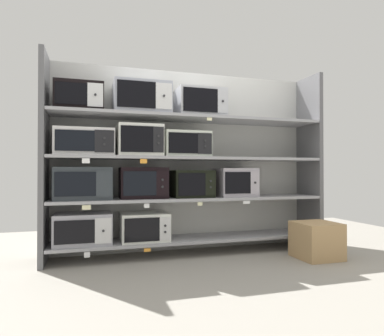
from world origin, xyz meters
TOP-DOWN VIEW (x-y plane):
  - ground at (0.00, -1.00)m, footprint 6.94×6.00m
  - back_panel at (0.00, 0.25)m, footprint 3.14×0.04m
  - upright_left at (-1.50, 0.00)m, footprint 0.05×0.46m
  - upright_right at (1.50, 0.00)m, footprint 0.05×0.46m
  - shelf_0 at (0.00, 0.00)m, footprint 2.94×0.46m
  - microwave_0 at (-1.13, -0.00)m, footprint 0.55×0.41m
  - microwave_1 at (-0.52, -0.00)m, footprint 0.49×0.42m
  - price_tag_0 at (-1.09, -0.24)m, footprint 0.05×0.00m
  - price_tag_1 at (-0.53, -0.24)m, footprint 0.06×0.00m
  - shelf_1 at (0.00, 0.00)m, footprint 2.94×0.46m
  - microwave_2 at (-1.13, -0.00)m, footprint 0.55×0.37m
  - microwave_3 at (-0.53, -0.00)m, footprint 0.48×0.35m
  - microwave_4 at (0.00, -0.00)m, footprint 0.43×0.35m
  - microwave_5 at (0.51, -0.00)m, footprint 0.43×0.37m
  - price_tag_2 at (-1.10, -0.24)m, footprint 0.08×0.00m
  - price_tag_3 at (-0.54, -0.24)m, footprint 0.05×0.00m
  - price_tag_4 at (0.02, -0.24)m, footprint 0.05×0.00m
  - price_tag_5 at (0.54, -0.24)m, footprint 0.08×0.00m
  - shelf_2 at (0.00, 0.00)m, footprint 2.94×0.46m
  - microwave_6 at (-1.12, -0.00)m, footprint 0.57×0.36m
  - microwave_7 at (-0.58, -0.00)m, footprint 0.45×0.44m
  - microwave_8 at (-0.07, -0.00)m, footprint 0.50×0.35m
  - price_tag_6 at (-1.11, -0.24)m, footprint 0.07×0.00m
  - price_tag_7 at (-0.57, -0.24)m, footprint 0.07×0.00m
  - shelf_3 at (0.00, 0.00)m, footprint 2.94×0.46m
  - microwave_9 at (-1.17, -0.00)m, footprint 0.47×0.34m
  - microwave_10 at (-0.56, -0.00)m, footprint 0.58×0.44m
  - microwave_11 at (0.09, -0.00)m, footprint 0.53×0.37m
  - price_tag_8 at (0.12, -0.24)m, footprint 0.05×0.00m
  - shipping_carton at (1.16, -0.57)m, footprint 0.41×0.41m

SIDE VIEW (x-z plane):
  - ground at x=0.00m, z-range -0.02..0.00m
  - price_tag_0 at x=-1.09m, z-range 0.09..0.14m
  - price_tag_1 at x=-0.53m, z-range 0.10..0.14m
  - shelf_0 at x=0.00m, z-range 0.14..0.17m
  - shipping_carton at x=1.16m, z-range 0.00..0.37m
  - microwave_1 at x=-0.52m, z-range 0.17..0.46m
  - microwave_0 at x=-1.13m, z-range 0.17..0.48m
  - price_tag_3 at x=-0.54m, z-range 0.53..0.58m
  - price_tag_2 at x=-1.10m, z-range 0.53..0.58m
  - price_tag_4 at x=0.02m, z-range 0.54..0.58m
  - price_tag_5 at x=0.54m, z-range 0.55..0.58m
  - shelf_1 at x=0.00m, z-range 0.58..0.61m
  - microwave_4 at x=0.00m, z-range 0.61..0.90m
  - microwave_5 at x=0.51m, z-range 0.61..0.93m
  - microwave_2 at x=-1.13m, z-range 0.61..0.94m
  - microwave_3 at x=-0.53m, z-range 0.61..0.94m
  - price_tag_6 at x=-1.11m, z-range 0.97..1.02m
  - price_tag_7 at x=-0.57m, z-range 0.97..1.02m
  - back_panel at x=0.00m, z-range 0.00..2.05m
  - upright_left at x=-1.50m, z-range 0.00..2.05m
  - upright_right at x=1.50m, z-range 0.00..2.05m
  - shelf_2 at x=0.00m, z-range 1.02..1.05m
  - microwave_6 at x=-1.12m, z-range 1.05..1.32m
  - microwave_8 at x=-0.07m, z-range 1.05..1.33m
  - microwave_7 at x=-0.58m, z-range 1.05..1.37m
  - price_tag_8 at x=0.12m, z-range 1.42..1.45m
  - shelf_3 at x=0.00m, z-range 1.46..1.49m
  - microwave_9 at x=-1.17m, z-range 1.49..1.77m
  - microwave_11 at x=0.09m, z-range 1.49..1.80m
  - microwave_10 at x=-0.56m, z-range 1.49..1.82m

